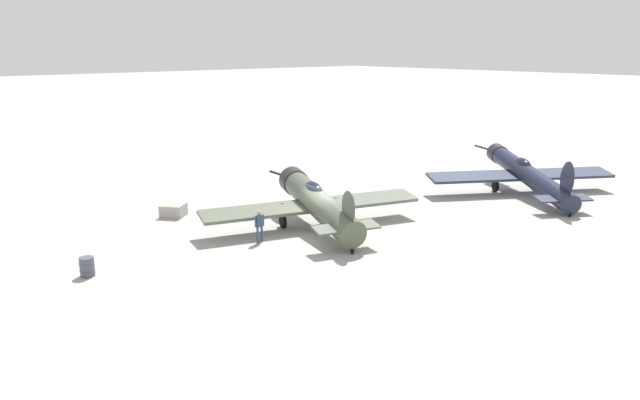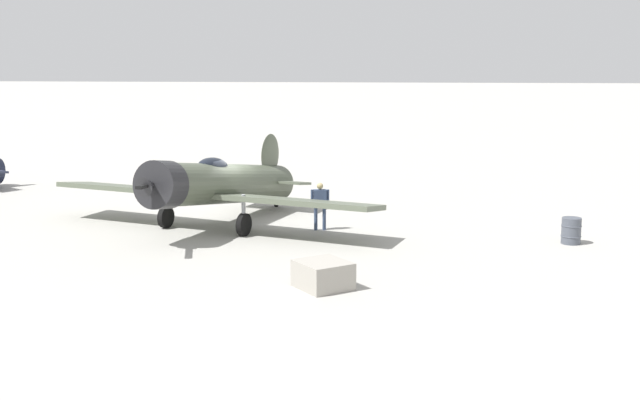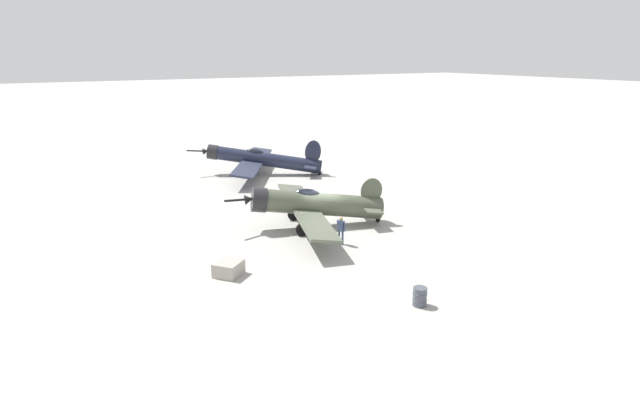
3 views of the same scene
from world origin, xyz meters
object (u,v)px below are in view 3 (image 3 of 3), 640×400
at_px(airplane_foreground, 312,204).
at_px(airplane_mid_apron, 261,159).
at_px(equipment_crate, 229,269).
at_px(ground_crew_mechanic, 341,228).
at_px(fuel_drum, 420,297).

distance_m(airplane_foreground, airplane_mid_apron, 16.36).
distance_m(airplane_mid_apron, equipment_crate, 23.55).
height_order(airplane_foreground, ground_crew_mechanic, airplane_foreground).
bearing_deg(ground_crew_mechanic, airplane_mid_apron, -110.72).
height_order(airplane_foreground, airplane_mid_apron, airplane_mid_apron).
distance_m(ground_crew_mechanic, equipment_crate, 7.58).
relative_size(airplane_foreground, fuel_drum, 14.42).
bearing_deg(equipment_crate, fuel_drum, 39.41).
bearing_deg(airplane_foreground, ground_crew_mechanic, 105.30).
height_order(airplane_mid_apron, fuel_drum, airplane_mid_apron).
bearing_deg(ground_crew_mechanic, airplane_foreground, -103.05).
bearing_deg(fuel_drum, airplane_foreground, 173.48).
xyz_separation_m(airplane_foreground, ground_crew_mechanic, (3.77, -0.19, -0.50)).
bearing_deg(airplane_mid_apron, equipment_crate, 93.74).
xyz_separation_m(airplane_foreground, airplane_mid_apron, (-15.99, 3.49, -0.08)).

